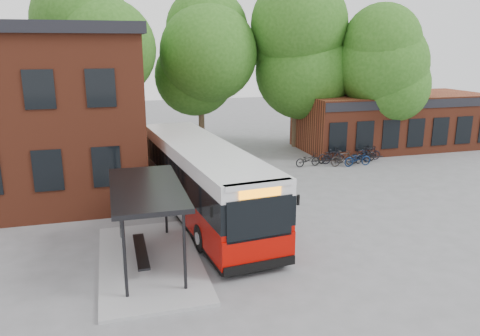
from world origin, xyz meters
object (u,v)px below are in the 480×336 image
object	(u,v)px
bicycle_0	(308,160)
bicycle_3	(343,158)
city_bus	(202,180)
bicycle_1	(333,157)
bicycle_4	(357,159)
bicycle_2	(330,155)
bicycle_5	(361,155)
bus_shelter	(148,225)
bicycle_6	(365,155)
bicycle_7	(370,153)

from	to	relation	value
bicycle_0	bicycle_3	distance (m)	2.28
city_bus	bicycle_1	world-z (taller)	city_bus
city_bus	bicycle_4	distance (m)	12.89
bicycle_2	bicycle_3	world-z (taller)	bicycle_3
bicycle_1	bicycle_2	xyz separation A→B (m)	(-0.08, 0.38, 0.01)
bicycle_4	bicycle_3	bearing A→B (deg)	74.58
bicycle_1	bicycle_5	bearing A→B (deg)	-99.50
bus_shelter	bicycle_6	world-z (taller)	bus_shelter
bicycle_0	bicycle_2	size ratio (longest dim) A/B	0.90
bicycle_3	bicycle_5	xyz separation A→B (m)	(1.51, 0.42, 0.01)
bicycle_0	bicycle_3	world-z (taller)	bicycle_3
bicycle_6	bicycle_7	world-z (taller)	bicycle_6
bus_shelter	bicycle_6	distance (m)	18.71
bicycle_2	bicycle_6	world-z (taller)	bicycle_6
bicycle_4	bicycle_6	xyz separation A→B (m)	(0.97, 0.70, 0.01)
bus_shelter	bicycle_4	distance (m)	17.52
bicycle_3	bicycle_5	world-z (taller)	bicycle_5
bicycle_1	bicycle_6	size ratio (longest dim) A/B	0.84
bus_shelter	bicycle_2	size ratio (longest dim) A/B	3.69
bus_shelter	bicycle_1	world-z (taller)	bus_shelter
bicycle_0	bicycle_1	bearing A→B (deg)	-89.50
bicycle_4	bicycle_2	bearing A→B (deg)	41.50
bicycle_4	bicycle_5	world-z (taller)	bicycle_5
city_bus	bicycle_1	xyz separation A→B (m)	(10.11, 7.01, -1.16)
bicycle_4	bicycle_6	bearing A→B (deg)	-56.82
bicycle_5	bicycle_7	distance (m)	1.14
bicycle_4	bicycle_5	distance (m)	0.87
bicycle_0	bicycle_7	size ratio (longest dim) A/B	1.04
bicycle_6	bus_shelter	bearing A→B (deg)	105.86
bicycle_4	bicycle_5	xyz separation A→B (m)	(0.60, 0.62, 0.03)
bicycle_0	bicycle_3	size ratio (longest dim) A/B	0.99
bicycle_0	bicycle_4	world-z (taller)	bicycle_4
bicycle_2	bicycle_0	bearing A→B (deg)	96.22
bicycle_0	bicycle_2	world-z (taller)	bicycle_2
bus_shelter	bicycle_3	distance (m)	16.93
bus_shelter	bicycle_2	distance (m)	17.36
bicycle_4	bicycle_5	bearing A→B (deg)	-46.66
bicycle_0	bicycle_4	size ratio (longest dim) A/B	0.90
city_bus	bicycle_4	xyz separation A→B (m)	(11.33, 6.05, -1.15)
bicycle_2	bicycle_4	world-z (taller)	bicycle_2
bicycle_1	bicycle_2	bearing A→B (deg)	12.48
bicycle_3	bicycle_7	xyz separation A→B (m)	(2.49, 0.99, -0.02)
bicycle_6	city_bus	bearing A→B (deg)	98.39
bus_shelter	bicycle_3	size ratio (longest dim) A/B	4.09
bicycle_5	bicycle_6	distance (m)	0.37
city_bus	bicycle_7	bearing A→B (deg)	23.36
city_bus	bicycle_3	size ratio (longest dim) A/B	7.54
city_bus	bicycle_5	distance (m)	13.72
bicycle_1	bicycle_6	xyz separation A→B (m)	(2.18, -0.26, 0.02)
city_bus	bicycle_6	bearing A→B (deg)	22.80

